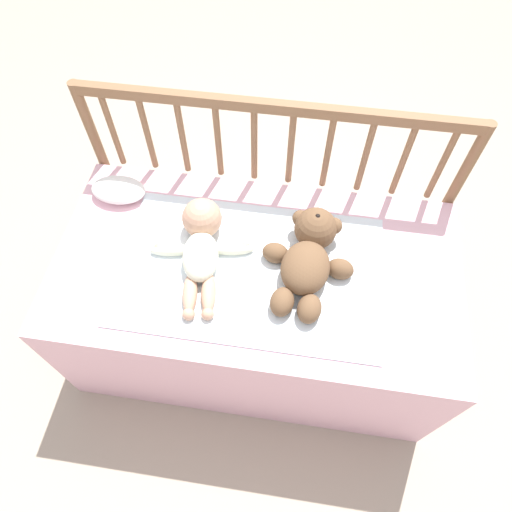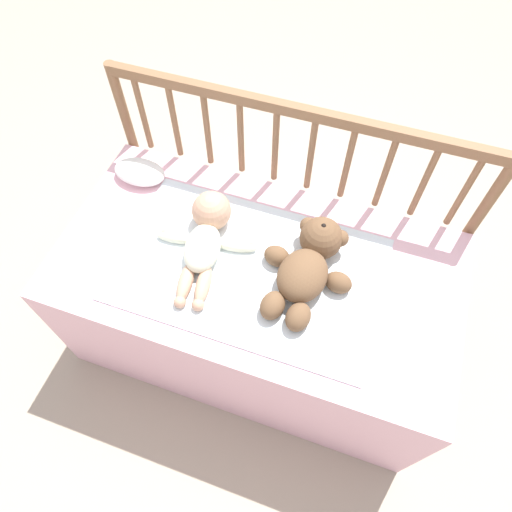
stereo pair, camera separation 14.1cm
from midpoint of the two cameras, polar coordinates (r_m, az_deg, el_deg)
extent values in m
plane|color=tan|center=(1.96, -2.05, -9.66)|extent=(12.00, 12.00, 0.00)
cube|color=#EDB7C6|center=(1.71, -2.33, -6.05)|extent=(1.31, 0.70, 0.55)
cylinder|color=brown|center=(1.94, -19.74, 8.89)|extent=(0.04, 0.04, 0.89)
cylinder|color=brown|center=(1.82, 19.92, 4.49)|extent=(0.04, 0.04, 0.89)
cube|color=brown|center=(1.46, -0.61, 17.99)|extent=(1.28, 0.03, 0.04)
cylinder|color=brown|center=(1.73, -19.80, 14.36)|extent=(0.02, 0.02, 0.30)
cylinder|color=brown|center=(1.68, -15.84, 14.25)|extent=(0.02, 0.02, 0.30)
cylinder|color=brown|center=(1.64, -11.68, 14.06)|extent=(0.02, 0.02, 0.30)
cylinder|color=brown|center=(1.61, -7.33, 13.79)|extent=(0.02, 0.02, 0.30)
cylinder|color=brown|center=(1.58, -2.84, 13.43)|extent=(0.02, 0.02, 0.30)
cylinder|color=brown|center=(1.57, 1.74, 12.98)|extent=(0.02, 0.02, 0.30)
cylinder|color=brown|center=(1.56, 6.36, 12.44)|extent=(0.02, 0.02, 0.30)
cylinder|color=brown|center=(1.57, 10.96, 11.83)|extent=(0.02, 0.02, 0.30)
cylinder|color=brown|center=(1.58, 15.47, 11.15)|extent=(0.02, 0.02, 0.30)
cylinder|color=brown|center=(1.61, 19.85, 10.42)|extent=(0.02, 0.02, 0.30)
cube|color=white|center=(1.45, -3.50, -1.94)|extent=(0.83, 0.52, 0.01)
ellipsoid|color=brown|center=(1.39, 3.32, -1.70)|extent=(0.17, 0.21, 0.11)
sphere|color=brown|center=(1.46, 4.73, 3.23)|extent=(0.14, 0.14, 0.14)
sphere|color=beige|center=(1.43, 4.84, 4.11)|extent=(0.06, 0.06, 0.06)
sphere|color=black|center=(1.41, 4.91, 4.69)|extent=(0.02, 0.02, 0.02)
sphere|color=brown|center=(1.48, 2.89, 4.52)|extent=(0.05, 0.05, 0.05)
sphere|color=brown|center=(1.47, 7.03, 3.55)|extent=(0.05, 0.05, 0.05)
ellipsoid|color=brown|center=(1.45, -0.33, 0.17)|extent=(0.09, 0.08, 0.07)
ellipsoid|color=brown|center=(1.43, 7.74, -1.77)|extent=(0.09, 0.08, 0.07)
ellipsoid|color=brown|center=(1.36, 0.32, -6.00)|extent=(0.08, 0.10, 0.07)
ellipsoid|color=brown|center=(1.35, 3.71, -6.85)|extent=(0.08, 0.10, 0.07)
ellipsoid|color=#EAEACC|center=(1.45, -9.73, -0.27)|extent=(0.14, 0.20, 0.09)
sphere|color=tan|center=(1.51, -9.44, 4.52)|extent=(0.13, 0.13, 0.13)
ellipsoid|color=#EAEACC|center=(1.51, -13.16, 0.55)|extent=(0.14, 0.06, 0.04)
ellipsoid|color=#EAEACC|center=(1.48, -5.70, 0.65)|extent=(0.14, 0.06, 0.04)
sphere|color=tan|center=(1.52, -14.67, 0.74)|extent=(0.03, 0.03, 0.03)
sphere|color=tan|center=(1.48, -4.07, 0.89)|extent=(0.03, 0.03, 0.03)
ellipsoid|color=tan|center=(1.41, -11.10, -4.81)|extent=(0.07, 0.14, 0.05)
ellipsoid|color=tan|center=(1.40, -8.82, -4.81)|extent=(0.07, 0.14, 0.05)
sphere|color=tan|center=(1.38, -11.34, -7.40)|extent=(0.04, 0.04, 0.04)
sphere|color=tan|center=(1.37, -9.01, -7.43)|extent=(0.04, 0.04, 0.04)
ellipsoid|color=white|center=(1.70, -19.14, 7.66)|extent=(0.19, 0.12, 0.06)
camera|label=1|loc=(0.07, -92.87, -4.51)|focal=32.00mm
camera|label=2|loc=(0.07, 87.13, 4.51)|focal=32.00mm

